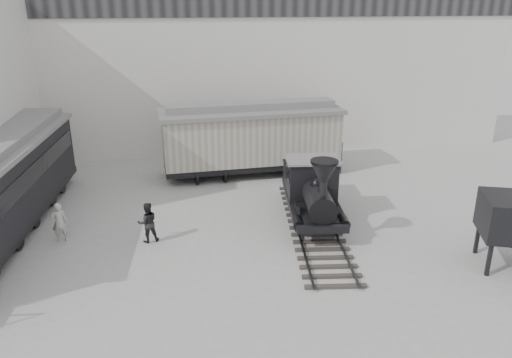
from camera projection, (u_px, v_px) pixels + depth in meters
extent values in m
plane|color=#9E9E9B|center=(285.00, 269.00, 17.73)|extent=(90.00, 90.00, 0.00)
cube|color=silver|center=(234.00, 61.00, 29.74)|extent=(34.00, 2.40, 11.00)
cube|color=#3B322C|center=(314.00, 227.00, 20.77)|extent=(3.11, 9.75, 0.17)
cube|color=#2D2D30|center=(297.00, 226.00, 20.72)|extent=(1.12, 9.53, 0.06)
cube|color=#2D2D30|center=(332.00, 225.00, 20.79)|extent=(1.12, 9.53, 0.06)
cylinder|color=black|center=(297.00, 218.00, 20.02)|extent=(0.25, 1.15, 1.15)
cylinder|color=black|center=(337.00, 217.00, 20.09)|extent=(0.25, 1.15, 1.15)
cylinder|color=black|center=(293.00, 205.00, 21.29)|extent=(0.25, 1.15, 1.15)
cylinder|color=black|center=(331.00, 204.00, 21.36)|extent=(0.25, 1.15, 1.15)
cube|color=black|center=(315.00, 208.00, 20.65)|extent=(2.48, 3.95, 0.29)
cylinder|color=black|center=(318.00, 200.00, 19.74)|extent=(1.30, 2.49, 1.04)
cylinder|color=black|center=(323.00, 189.00, 18.58)|extent=(0.30, 0.30, 0.62)
cone|color=black|center=(324.00, 172.00, 18.34)|extent=(1.10, 1.10, 0.73)
sphere|color=black|center=(317.00, 184.00, 19.95)|extent=(0.54, 0.54, 0.54)
cube|color=black|center=(312.00, 179.00, 21.20)|extent=(2.17, 1.62, 1.61)
cube|color=gray|center=(313.00, 160.00, 20.91)|extent=(2.40, 1.85, 0.08)
cube|color=black|center=(305.00, 176.00, 23.16)|extent=(2.09, 2.27, 0.94)
cylinder|color=black|center=(208.00, 169.00, 26.64)|extent=(2.11, 0.96, 0.82)
cylinder|color=black|center=(293.00, 163.00, 27.63)|extent=(2.11, 0.96, 0.82)
cube|color=black|center=(251.00, 163.00, 27.06)|extent=(9.43, 3.21, 0.31)
cube|color=gray|center=(251.00, 137.00, 26.56)|extent=(9.43, 3.31, 2.58)
cube|color=gray|center=(251.00, 111.00, 26.08)|extent=(9.76, 3.64, 0.21)
cube|color=gray|center=(251.00, 106.00, 25.99)|extent=(8.92, 1.84, 0.37)
cylinder|color=black|center=(34.00, 191.00, 23.63)|extent=(2.21, 0.98, 0.82)
cube|color=black|center=(33.00, 174.00, 19.72)|extent=(0.84, 10.94, 0.73)
imported|color=#B4B6AF|center=(59.00, 222.00, 19.48)|extent=(0.66, 0.50, 1.62)
imported|color=black|center=(148.00, 222.00, 19.44)|extent=(0.91, 0.78, 1.63)
cube|color=black|center=(489.00, 260.00, 17.11)|extent=(0.17, 0.17, 1.20)
cube|color=black|center=(477.00, 238.00, 18.63)|extent=(0.17, 0.17, 1.20)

